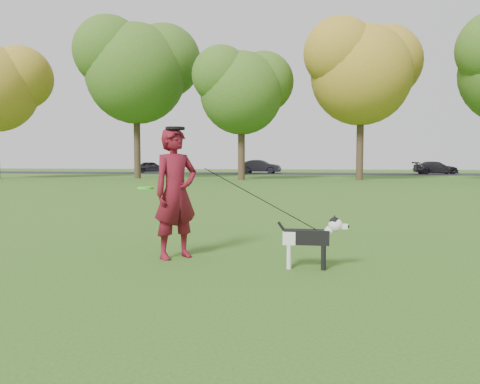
% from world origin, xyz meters
% --- Properties ---
extents(ground, '(120.00, 120.00, 0.00)m').
position_xyz_m(ground, '(0.00, 0.00, 0.00)').
color(ground, '#285116').
rests_on(ground, ground).
extents(road, '(120.00, 7.00, 0.02)m').
position_xyz_m(road, '(0.00, 40.00, 0.01)').
color(road, black).
rests_on(road, ground).
extents(man, '(0.78, 0.79, 1.85)m').
position_xyz_m(man, '(-1.34, 0.16, 0.92)').
color(man, '#590C1C').
rests_on(man, ground).
extents(dog, '(0.91, 0.18, 0.70)m').
position_xyz_m(dog, '(0.56, -0.23, 0.42)').
color(dog, black).
rests_on(dog, ground).
extents(car_left, '(3.71, 2.34, 1.18)m').
position_xyz_m(car_left, '(-15.34, 40.00, 0.61)').
color(car_left, black).
rests_on(car_left, road).
extents(car_mid, '(4.17, 1.88, 1.33)m').
position_xyz_m(car_mid, '(-4.17, 40.00, 0.68)').
color(car_mid, black).
rests_on(car_mid, road).
extents(car_right, '(4.26, 2.17, 1.19)m').
position_xyz_m(car_right, '(12.45, 40.00, 0.61)').
color(car_right, black).
rests_on(car_right, road).
extents(man_held_items, '(2.56, 0.53, 1.39)m').
position_xyz_m(man_held_items, '(-0.12, -0.07, 0.88)').
color(man_held_items, '#37FF20').
rests_on(man_held_items, ground).
extents(tree_row, '(51.74, 8.86, 12.01)m').
position_xyz_m(tree_row, '(-1.43, 26.07, 7.41)').
color(tree_row, '#38281C').
rests_on(tree_row, ground).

